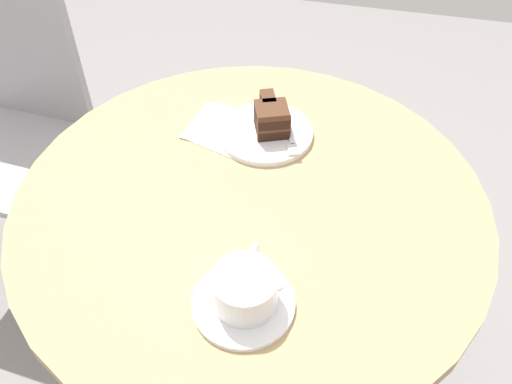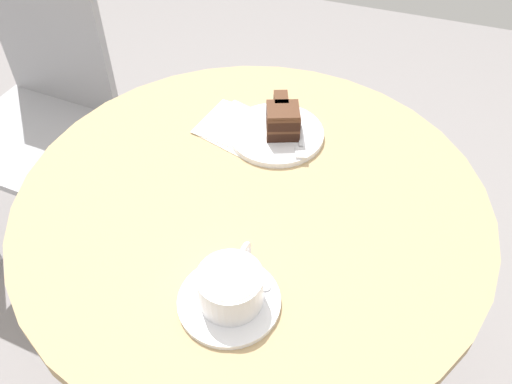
{
  "view_description": "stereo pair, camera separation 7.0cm",
  "coord_description": "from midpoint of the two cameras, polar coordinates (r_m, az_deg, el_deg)",
  "views": [
    {
      "loc": [
        -0.65,
        -0.16,
        1.42
      ],
      "look_at": [
        -0.02,
        -0.01,
        0.75
      ],
      "focal_mm": 38.0,
      "sensor_mm": 36.0,
      "label": 1
    },
    {
      "loc": [
        -0.63,
        -0.23,
        1.42
      ],
      "look_at": [
        -0.02,
        -0.01,
        0.75
      ],
      "focal_mm": 38.0,
      "sensor_mm": 36.0,
      "label": 2
    }
  ],
  "objects": [
    {
      "name": "ground_plane",
      "position": [
        1.58,
        -1.72,
        -18.93
      ],
      "size": [
        4.4,
        4.4,
        0.01
      ],
      "primitive_type": "cube",
      "color": "gray",
      "rests_on": "ground"
    },
    {
      "name": "cafe_table",
      "position": [
        1.06,
        -2.43,
        -4.85
      ],
      "size": [
        0.86,
        0.86,
        0.71
      ],
      "color": "tan",
      "rests_on": "ground"
    },
    {
      "name": "saucer",
      "position": [
        0.84,
        -3.79,
        -11.7
      ],
      "size": [
        0.16,
        0.16,
        0.01
      ],
      "color": "white",
      "rests_on": "cafe_table"
    },
    {
      "name": "coffee_cup",
      "position": [
        0.81,
        -3.67,
        -10.1
      ],
      "size": [
        0.13,
        0.1,
        0.06
      ],
      "color": "white",
      "rests_on": "saucer"
    },
    {
      "name": "teaspoon",
      "position": [
        0.85,
        -1.78,
        -9.54
      ],
      "size": [
        0.02,
        0.09,
        0.0
      ],
      "rotation": [
        0.0,
        0.0,
        4.73
      ],
      "color": "silver",
      "rests_on": "saucer"
    },
    {
      "name": "cake_plate",
      "position": [
        1.1,
        -0.84,
        6.19
      ],
      "size": [
        0.19,
        0.19,
        0.01
      ],
      "color": "white",
      "rests_on": "cafe_table"
    },
    {
      "name": "cake_slice",
      "position": [
        1.09,
        -0.32,
        7.81
      ],
      "size": [
        0.11,
        0.08,
        0.06
      ],
      "rotation": [
        0.0,
        0.0,
        0.37
      ],
      "color": "black",
      "rests_on": "cake_plate"
    },
    {
      "name": "fork",
      "position": [
        1.08,
        1.86,
        5.57
      ],
      "size": [
        0.13,
        0.05,
        0.0
      ],
      "rotation": [
        0.0,
        0.0,
        3.45
      ],
      "color": "silver",
      "rests_on": "cake_plate"
    },
    {
      "name": "napkin",
      "position": [
        1.12,
        -5.09,
        6.61
      ],
      "size": [
        0.17,
        0.18,
        0.0
      ],
      "rotation": [
        0.0,
        0.0,
        1.26
      ],
      "color": "silver",
      "rests_on": "cafe_table"
    },
    {
      "name": "cafe_chair",
      "position": [
        1.6,
        -25.61,
        8.58
      ],
      "size": [
        0.41,
        0.41,
        0.96
      ],
      "rotation": [
        0.0,
        0.0,
        4.63
      ],
      "color": "#9E9EA3",
      "rests_on": "ground"
    }
  ]
}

